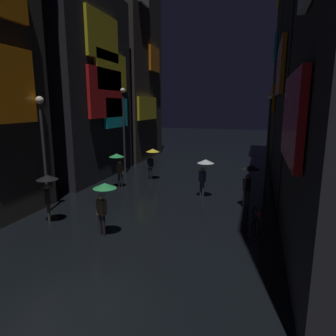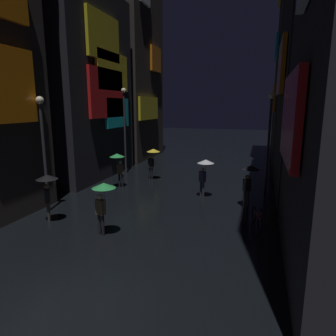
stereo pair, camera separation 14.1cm
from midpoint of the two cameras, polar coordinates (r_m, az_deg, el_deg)
ground_plane at (r=8.61m, az=-20.49°, el=-24.31°), size 120.00×120.00×0.00m
building_left_mid at (r=22.04m, az=-16.64°, el=14.64°), size 4.25×8.14×12.46m
building_left_far at (r=29.79m, az=-7.56°, el=19.97°), size 4.25×7.08×18.51m
building_right_far at (r=28.99m, az=24.82°, el=26.63°), size 4.25×8.67×25.77m
pedestrian_foreground_left_green at (r=18.49m, az=-9.77°, el=1.34°), size 0.90×0.90×2.12m
pedestrian_midstreet_left_clear at (r=16.38m, az=6.72°, el=0.09°), size 0.90×0.90×2.12m
pedestrian_near_crossing_black at (r=15.15m, az=14.99°, el=-1.19°), size 0.90×0.90×2.12m
pedestrian_far_right_black at (r=13.73m, az=-22.27°, el=-3.02°), size 0.90×0.90×2.12m
pedestrian_foreground_right_yellow at (r=20.27m, az=-3.29°, el=2.41°), size 0.90×0.90×2.12m
pedestrian_midstreet_centre_green at (r=11.66m, az=-12.50°, el=-4.94°), size 0.90×0.90×2.12m
bicycle_parked_at_storefront at (r=13.14m, az=16.38°, el=-9.13°), size 0.47×1.79×0.96m
streetlamp_left_far at (r=22.23m, az=-8.62°, el=8.70°), size 0.36×0.36×6.20m
streetlamp_right_far at (r=18.52m, az=18.44°, el=6.82°), size 0.36×0.36×5.71m
streetlamp_left_near at (r=14.92m, az=-22.95°, el=4.74°), size 0.36×0.36×5.39m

